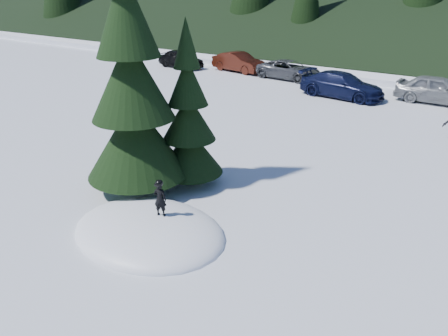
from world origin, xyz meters
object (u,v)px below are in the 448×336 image
Objects in this scene: car_2 at (289,70)px; car_3 at (342,85)px; car_0 at (181,59)px; car_4 at (438,90)px; child_skier at (160,199)px; spruce_short at (189,123)px; spruce_tall at (132,89)px; car_1 at (239,62)px.

car_2 is 0.93× the size of car_3.
car_0 is 19.13m from car_4.
spruce_short is at bearing -85.27° from child_skier.
spruce_short reaches higher than child_skier.
car_3 is at bearing 109.99° from car_4.
child_skier is 21.50m from car_2.
spruce_tall is 1.60× the size of spruce_short.
car_3 is (-1.88, 17.37, -0.23)m from child_skier.
spruce_tall is at bearing -125.54° from spruce_short.
spruce_tall is 1.71× the size of car_3.
car_1 is (-9.99, 17.69, -1.38)m from spruce_short.
car_0 is (-14.72, 16.40, -1.40)m from spruce_short.
car_3 is at bearing -91.19° from car_0.
car_4 is (3.02, 19.18, -0.19)m from child_skier.
car_3 reaches higher than child_skier.
spruce_tall is 16.10m from car_3.
spruce_tall reaches higher than car_2.
child_skier is 0.21× the size of car_2.
car_2 is 1.03× the size of car_4.
car_4 reaches higher than car_3.
car_0 is at bearing 113.03° from car_1.
car_1 reaches higher than car_0.
child_skier is at bearing -156.95° from car_2.
car_1 is (4.73, 1.29, 0.02)m from car_0.
child_skier is at bearing -64.29° from spruce_short.
car_1 is 10.02m from car_3.
spruce_short is at bearing -131.60° from car_0.
spruce_tall reaches higher than car_1.
car_0 is 0.91× the size of car_4.
car_4 is (5.41, 17.69, -2.55)m from spruce_tall.
car_1 is 0.94× the size of car_2.
car_0 is (-13.72, 17.80, -2.62)m from spruce_tall.
car_3 is (9.50, -3.21, 0.01)m from car_1.
spruce_tall is 22.63m from car_0.
car_4 reaches higher than car_2.
car_1 is 0.87× the size of car_3.
car_0 is 14.36m from car_3.
car_4 is (4.90, 1.80, 0.04)m from car_3.
car_3 reaches higher than car_2.
spruce_tall is at bearing -176.93° from car_3.
car_0 is 0.88× the size of car_2.
car_4 reaches higher than child_skier.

